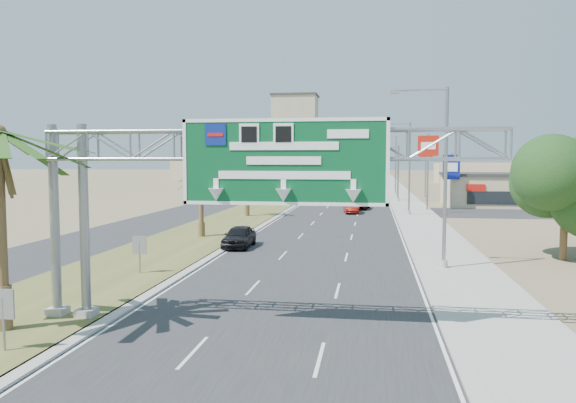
% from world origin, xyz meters
% --- Properties ---
extents(road, '(12.00, 300.00, 0.02)m').
position_xyz_m(road, '(0.00, 110.00, 0.01)').
color(road, '#28282B').
rests_on(road, ground).
extents(sidewalk_right, '(4.00, 300.00, 0.10)m').
position_xyz_m(sidewalk_right, '(8.50, 110.00, 0.05)').
color(sidewalk_right, '#9E9B93').
rests_on(sidewalk_right, ground).
extents(median_grass, '(7.00, 300.00, 0.12)m').
position_xyz_m(median_grass, '(-10.00, 110.00, 0.06)').
color(median_grass, '#505726').
rests_on(median_grass, ground).
extents(opposing_road, '(8.00, 300.00, 0.02)m').
position_xyz_m(opposing_road, '(-17.00, 110.00, 0.01)').
color(opposing_road, '#28282B').
rests_on(opposing_road, ground).
extents(sign_gantry, '(16.75, 1.24, 7.50)m').
position_xyz_m(sign_gantry, '(-1.06, 9.93, 6.06)').
color(sign_gantry, gray).
rests_on(sign_gantry, ground).
extents(palm_row_b, '(3.99, 3.99, 5.95)m').
position_xyz_m(palm_row_b, '(-9.50, 32.00, 4.90)').
color(palm_row_b, brown).
rests_on(palm_row_b, ground).
extents(palm_row_c, '(3.99, 3.99, 6.75)m').
position_xyz_m(palm_row_c, '(-9.50, 48.00, 5.66)').
color(palm_row_c, brown).
rests_on(palm_row_c, ground).
extents(palm_row_d, '(3.99, 3.99, 5.45)m').
position_xyz_m(palm_row_d, '(-9.50, 66.00, 4.42)').
color(palm_row_d, brown).
rests_on(palm_row_d, ground).
extents(palm_row_e, '(3.99, 3.99, 6.15)m').
position_xyz_m(palm_row_e, '(-9.50, 85.00, 5.09)').
color(palm_row_e, brown).
rests_on(palm_row_e, ground).
extents(palm_row_f, '(3.99, 3.99, 5.75)m').
position_xyz_m(palm_row_f, '(-9.50, 110.00, 4.71)').
color(palm_row_f, brown).
rests_on(palm_row_f, ground).
extents(streetlight_near, '(3.27, 0.44, 10.00)m').
position_xyz_m(streetlight_near, '(7.30, 22.00, 4.69)').
color(streetlight_near, gray).
rests_on(streetlight_near, ground).
extents(streetlight_mid, '(3.27, 0.44, 10.00)m').
position_xyz_m(streetlight_mid, '(7.30, 52.00, 4.69)').
color(streetlight_mid, gray).
rests_on(streetlight_mid, ground).
extents(streetlight_far, '(3.27, 0.44, 10.00)m').
position_xyz_m(streetlight_far, '(7.30, 88.00, 4.69)').
color(streetlight_far, gray).
rests_on(streetlight_far, ground).
extents(signal_mast, '(10.28, 0.71, 8.00)m').
position_xyz_m(signal_mast, '(5.17, 71.97, 4.85)').
color(signal_mast, gray).
rests_on(signal_mast, ground).
extents(store_building, '(18.00, 10.00, 4.00)m').
position_xyz_m(store_building, '(22.00, 66.00, 2.00)').
color(store_building, tan).
rests_on(store_building, ground).
extents(oak_near, '(4.50, 4.50, 6.80)m').
position_xyz_m(oak_near, '(15.00, 26.00, 4.53)').
color(oak_near, brown).
rests_on(oak_near, ground).
extents(median_signback_a, '(0.75, 0.08, 2.08)m').
position_xyz_m(median_signback_a, '(-7.80, 6.00, 1.45)').
color(median_signback_a, gray).
rests_on(median_signback_a, ground).
extents(median_signback_b, '(0.75, 0.08, 2.08)m').
position_xyz_m(median_signback_b, '(-8.50, 18.00, 1.45)').
color(median_signback_b, gray).
rests_on(median_signback_b, ground).
extents(tower_distant, '(20.00, 16.00, 35.00)m').
position_xyz_m(tower_distant, '(-32.00, 250.00, 17.50)').
color(tower_distant, gray).
rests_on(tower_distant, ground).
extents(building_distant_left, '(24.00, 14.00, 6.00)m').
position_xyz_m(building_distant_left, '(-45.00, 160.00, 3.00)').
color(building_distant_left, tan).
rests_on(building_distant_left, ground).
extents(building_distant_right, '(20.00, 12.00, 5.00)m').
position_xyz_m(building_distant_right, '(30.00, 140.00, 2.50)').
color(building_distant_right, tan).
rests_on(building_distant_right, ground).
extents(car_left_lane, '(1.80, 4.43, 1.51)m').
position_xyz_m(car_left_lane, '(-5.50, 27.78, 0.75)').
color(car_left_lane, black).
rests_on(car_left_lane, ground).
extents(car_mid_lane, '(1.98, 4.34, 1.38)m').
position_xyz_m(car_mid_lane, '(1.22, 53.45, 0.69)').
color(car_mid_lane, maroon).
rests_on(car_mid_lane, ground).
extents(car_right_lane, '(2.80, 5.10, 1.36)m').
position_xyz_m(car_right_lane, '(2.00, 58.51, 0.68)').
color(car_right_lane, gray).
rests_on(car_right_lane, ground).
extents(car_far, '(2.64, 5.57, 1.57)m').
position_xyz_m(car_far, '(-1.69, 81.84, 0.78)').
color(car_far, black).
rests_on(car_far, ground).
extents(pole_sign_red_near, '(2.42, 0.56, 9.03)m').
position_xyz_m(pole_sign_red_near, '(9.99, 57.98, 7.11)').
color(pole_sign_red_near, gray).
rests_on(pole_sign_red_near, ground).
extents(pole_sign_blue, '(2.01, 0.39, 6.81)m').
position_xyz_m(pole_sign_blue, '(13.00, 60.35, 4.89)').
color(pole_sign_blue, gray).
rests_on(pole_sign_blue, ground).
extents(pole_sign_red_far, '(2.20, 0.86, 7.99)m').
position_xyz_m(pole_sign_red_far, '(11.94, 81.84, 6.29)').
color(pole_sign_red_far, gray).
rests_on(pole_sign_red_far, ground).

